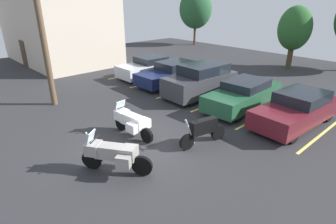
% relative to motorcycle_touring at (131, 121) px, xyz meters
% --- Properties ---
extents(ground, '(44.00, 44.00, 0.10)m').
position_rel_motorcycle_touring_xyz_m(ground, '(0.87, -0.47, -0.68)').
color(ground, '#2D2D30').
extents(motorcycle_touring, '(2.19, 0.98, 1.35)m').
position_rel_motorcycle_touring_xyz_m(motorcycle_touring, '(0.00, 0.00, 0.00)').
color(motorcycle_touring, black).
rests_on(motorcycle_touring, ground).
extents(motorcycle_second, '(2.00, 1.51, 1.36)m').
position_rel_motorcycle_touring_xyz_m(motorcycle_second, '(1.66, -1.85, 0.01)').
color(motorcycle_second, black).
rests_on(motorcycle_second, ground).
extents(motorcycle_third, '(0.65, 2.09, 1.24)m').
position_rel_motorcycle_touring_xyz_m(motorcycle_third, '(2.41, 1.58, -0.02)').
color(motorcycle_third, black).
rests_on(motorcycle_third, ground).
extents(parking_stripes, '(13.30, 4.79, 0.01)m').
position_rel_motorcycle_touring_xyz_m(parking_stripes, '(-1.41, 5.97, -0.63)').
color(parking_stripes, '#EAE066').
rests_on(parking_stripes, ground).
extents(car_white, '(1.95, 4.39, 1.43)m').
position_rel_motorcycle_touring_xyz_m(car_white, '(-6.61, 6.11, 0.06)').
color(car_white, white).
rests_on(car_white, ground).
extents(car_navy, '(1.95, 4.85, 1.45)m').
position_rel_motorcycle_touring_xyz_m(car_navy, '(-4.23, 6.15, 0.07)').
color(car_navy, navy).
rests_on(car_navy, ground).
extents(car_charcoal, '(2.01, 4.39, 1.82)m').
position_rel_motorcycle_touring_xyz_m(car_charcoal, '(-1.41, 5.74, 0.27)').
color(car_charcoal, '#38383D').
rests_on(car_charcoal, ground).
extents(car_green, '(2.07, 4.97, 1.40)m').
position_rel_motorcycle_touring_xyz_m(car_green, '(1.23, 6.03, 0.06)').
color(car_green, '#235638').
rests_on(car_green, ground).
extents(car_maroon, '(2.07, 4.76, 1.46)m').
position_rel_motorcycle_touring_xyz_m(car_maroon, '(3.95, 5.97, 0.08)').
color(car_maroon, maroon).
rests_on(car_maroon, ground).
extents(building_side, '(11.57, 7.05, 5.89)m').
position_rel_motorcycle_touring_xyz_m(building_side, '(-16.13, 3.71, 2.33)').
color(building_side, beige).
rests_on(building_side, ground).
extents(utility_pole, '(0.66, 1.75, 7.87)m').
position_rel_motorcycle_touring_xyz_m(utility_pole, '(-5.66, -1.01, 3.42)').
color(utility_pole, brown).
rests_on(utility_pole, ground).
extents(tree_center_right, '(3.78, 3.78, 6.28)m').
position_rel_motorcycle_touring_xyz_m(tree_center_right, '(-14.48, 19.41, 3.44)').
color(tree_center_right, '#4C3823').
rests_on(tree_center_right, ground).
extents(tree_rear, '(2.49, 2.49, 4.74)m').
position_rel_motorcycle_touring_xyz_m(tree_rear, '(-1.17, 16.15, 2.43)').
color(tree_rear, '#4C3823').
rests_on(tree_rear, ground).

